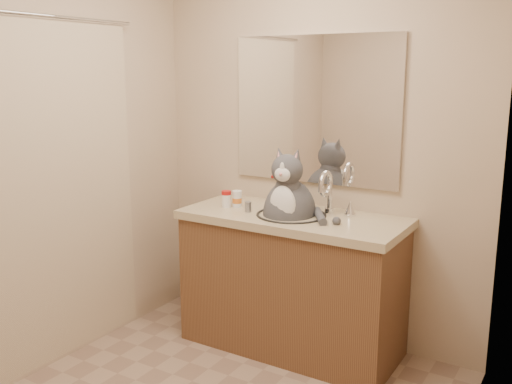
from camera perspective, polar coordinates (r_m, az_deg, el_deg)
room at (r=2.53m, az=-6.46°, el=0.83°), size 2.22×2.52×2.42m
vanity at (r=3.52m, az=3.61°, el=-8.68°), size 1.34×0.59×1.12m
mirror at (r=3.54m, az=5.89°, el=8.13°), size 1.10×0.02×0.90m
shower_curtain at (r=3.36m, az=-19.61°, el=0.06°), size 0.02×1.30×1.93m
cat at (r=3.38m, az=3.32°, el=-1.66°), size 0.48×0.38×0.62m
pill_bottle_redcap at (r=3.57m, az=-2.98°, el=-0.69°), size 0.08×0.08×0.10m
pill_bottle_orange at (r=3.57m, az=-1.91°, el=-0.72°), size 0.06×0.06×0.10m
grey_canister at (r=3.44m, az=-0.80°, el=-1.50°), size 0.05×0.05×0.06m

